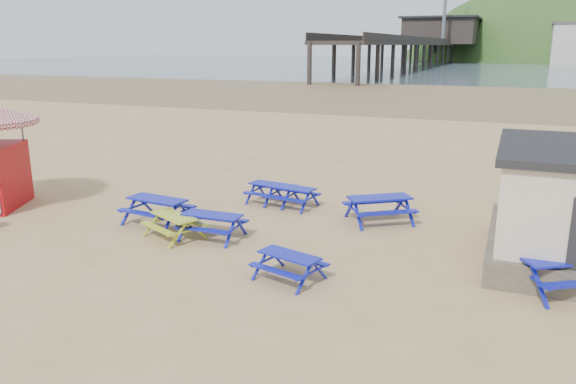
% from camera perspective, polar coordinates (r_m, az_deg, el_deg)
% --- Properties ---
extents(ground, '(400.00, 400.00, 0.00)m').
position_cam_1_polar(ground, '(17.53, -3.38, -4.16)').
color(ground, tan).
rests_on(ground, ground).
extents(wet_sand, '(400.00, 400.00, 0.00)m').
position_cam_1_polar(wet_sand, '(70.56, 16.32, 9.51)').
color(wet_sand, olive).
rests_on(wet_sand, ground).
extents(sea, '(400.00, 400.00, 0.00)m').
position_cam_1_polar(sea, '(185.19, 20.22, 12.06)').
color(sea, '#4B5E6C').
rests_on(sea, ground).
extents(picnic_table_blue_a, '(1.92, 1.63, 0.73)m').
position_cam_1_polar(picnic_table_blue_a, '(20.66, -1.54, -0.15)').
color(picnic_table_blue_a, '#0924AA').
rests_on(picnic_table_blue_a, ground).
extents(picnic_table_blue_b, '(1.93, 1.64, 0.73)m').
position_cam_1_polar(picnic_table_blue_b, '(20.20, 0.34, -0.49)').
color(picnic_table_blue_b, '#0924AA').
rests_on(picnic_table_blue_b, ground).
extents(picnic_table_blue_c, '(2.61, 2.52, 0.85)m').
position_cam_1_polar(picnic_table_blue_c, '(18.69, 9.26, -1.75)').
color(picnic_table_blue_c, '#0924AA').
rests_on(picnic_table_blue_c, ground).
extents(picnic_table_blue_d, '(2.15, 1.81, 0.84)m').
position_cam_1_polar(picnic_table_blue_d, '(18.83, -13.10, -1.85)').
color(picnic_table_blue_d, '#0924AA').
rests_on(picnic_table_blue_d, ground).
extents(picnic_table_blue_e, '(1.88, 1.67, 0.67)m').
position_cam_1_polar(picnic_table_blue_e, '(14.02, 0.14, -7.62)').
color(picnic_table_blue_e, '#0924AA').
rests_on(picnic_table_blue_e, ground).
extents(picnic_table_blue_f, '(2.56, 2.43, 0.84)m').
position_cam_1_polar(picnic_table_blue_f, '(14.81, 26.13, -7.58)').
color(picnic_table_blue_f, '#0924AA').
rests_on(picnic_table_blue_f, ground).
extents(picnic_table_yellow, '(2.12, 1.97, 0.71)m').
position_cam_1_polar(picnic_table_yellow, '(17.30, -11.47, -3.45)').
color(picnic_table_yellow, '#8EB510').
rests_on(picnic_table_yellow, ground).
extents(pier, '(24.00, 220.00, 39.29)m').
position_cam_1_polar(pier, '(194.83, 15.03, 14.14)').
color(pier, black).
rests_on(pier, ground).
extents(picnic_table_blue_g, '(1.81, 1.47, 0.75)m').
position_cam_1_polar(picnic_table_blue_g, '(17.08, -7.69, -3.45)').
color(picnic_table_blue_g, '#0924AA').
rests_on(picnic_table_blue_g, ground).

